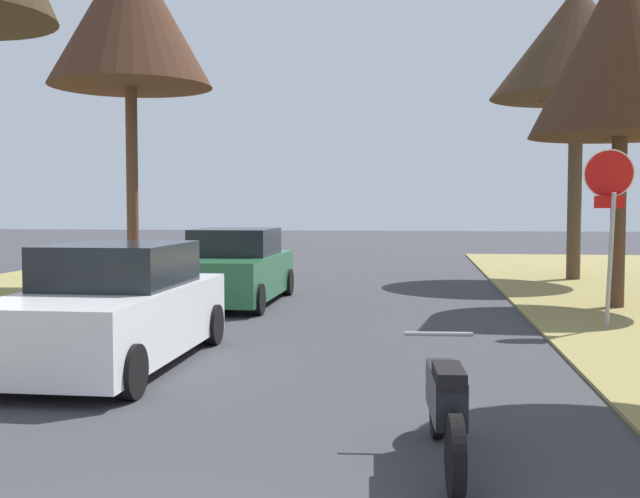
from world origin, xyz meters
TOP-DOWN VIEW (x-y plane):
  - stop_sign_far at (4.73, 10.51)m, footprint 0.81×0.50m
  - street_tree_right_mid_b at (5.55, 13.25)m, footprint 3.55×3.55m
  - street_tree_right_far at (5.86, 19.18)m, footprint 4.63×4.63m
  - street_tree_left_mid_b at (-5.32, 15.60)m, footprint 3.94×3.94m
  - parked_sedan_white at (-2.29, 6.86)m, footprint 1.96×4.41m
  - parked_sedan_green at (-2.24, 13.29)m, footprint 1.96×4.41m
  - parked_motorcycle at (1.84, 3.46)m, footprint 0.60×2.05m

SIDE VIEW (x-z plane):
  - parked_motorcycle at x=1.84m, z-range 0.00..0.97m
  - parked_sedan_white at x=-2.29m, z-range -0.06..1.51m
  - parked_sedan_green at x=-2.24m, z-range -0.06..1.51m
  - stop_sign_far at x=4.73m, z-range 0.70..3.65m
  - street_tree_right_mid_b at x=5.55m, z-range 1.71..8.65m
  - street_tree_right_far at x=5.86m, z-range 2.47..10.45m
  - street_tree_left_mid_b at x=-5.32m, z-range 2.47..10.89m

